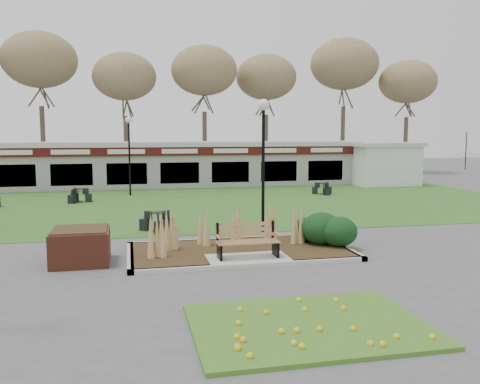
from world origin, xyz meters
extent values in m
plane|color=#515154|center=(0.00, 0.00, 0.00)|extent=(100.00, 100.00, 0.00)
cube|color=#31591C|center=(0.00, 12.00, 0.01)|extent=(34.00, 16.00, 0.02)
cube|color=#2D611B|center=(0.00, -4.60, 0.04)|extent=(4.20, 3.00, 0.08)
cube|color=#312213|center=(0.00, 1.20, 0.06)|extent=(6.22, 3.22, 0.12)
cube|color=#B7B7B2|center=(0.00, -0.41, 0.06)|extent=(6.40, 0.18, 0.12)
cube|color=#B7B7B2|center=(0.00, 2.81, 0.06)|extent=(6.40, 0.18, 0.12)
cube|color=#B7B7B2|center=(-3.11, 1.20, 0.06)|extent=(0.18, 3.40, 0.12)
cube|color=#B7B7B2|center=(3.11, 1.20, 0.06)|extent=(0.18, 3.40, 0.12)
cube|color=#B7B7B2|center=(0.00, 0.15, 0.07)|extent=(2.20, 1.20, 0.13)
cone|color=tan|center=(-1.90, 1.60, 0.70)|extent=(0.36, 0.36, 1.15)
cone|color=tan|center=(-0.90, 2.00, 0.70)|extent=(0.36, 0.36, 1.15)
cone|color=tan|center=(0.20, 2.20, 0.70)|extent=(0.36, 0.36, 1.15)
cone|color=tan|center=(1.10, 2.00, 0.70)|extent=(0.36, 0.36, 1.15)
cone|color=tan|center=(1.90, 1.60, 0.70)|extent=(0.36, 0.36, 1.15)
cone|color=tan|center=(-2.40, 0.80, 0.70)|extent=(0.36, 0.36, 1.15)
ellipsoid|color=black|center=(2.60, 1.40, 0.59)|extent=(1.21, 1.10, 0.99)
ellipsoid|color=black|center=(3.00, 1.00, 0.54)|extent=(1.10, 1.00, 0.90)
ellipsoid|color=black|center=(2.90, 1.90, 0.53)|extent=(1.06, 0.96, 0.86)
ellipsoid|color=black|center=(2.30, 1.90, 0.48)|extent=(0.92, 0.84, 0.76)
cube|color=#A36A49|center=(0.00, 0.15, 0.56)|extent=(1.70, 0.57, 0.04)
cube|color=#A36A49|center=(0.00, 0.46, 0.84)|extent=(1.70, 0.13, 0.44)
cube|color=black|center=(-0.78, 0.15, 0.34)|extent=(0.06, 0.55, 0.42)
cube|color=black|center=(0.78, 0.15, 0.34)|extent=(0.06, 0.55, 0.42)
cube|color=black|center=(-0.78, 0.45, 0.81)|extent=(0.06, 0.06, 0.50)
cube|color=black|center=(0.78, 0.45, 0.81)|extent=(0.06, 0.06, 0.50)
cube|color=#A36A49|center=(-0.82, 0.13, 0.74)|extent=(0.05, 0.50, 0.04)
cube|color=#A36A49|center=(0.82, 0.13, 0.74)|extent=(0.05, 0.50, 0.04)
cube|color=brown|center=(-4.40, 1.00, 0.45)|extent=(1.50, 1.50, 0.90)
cube|color=#312213|center=(-4.40, 1.00, 0.92)|extent=(1.40, 1.40, 0.06)
cube|color=#979699|center=(0.00, 20.00, 1.30)|extent=(24.00, 3.00, 2.60)
cube|color=#470F0F|center=(0.00, 18.45, 2.35)|extent=(24.00, 0.18, 0.55)
cube|color=silver|center=(0.00, 20.00, 2.75)|extent=(24.60, 3.40, 0.30)
cube|color=silver|center=(0.00, 18.34, 2.35)|extent=(22.00, 0.02, 0.28)
cube|color=black|center=(0.00, 18.55, 1.00)|extent=(22.00, 0.10, 1.30)
cube|color=white|center=(13.50, 18.00, 1.30)|extent=(4.00, 3.00, 2.60)
cube|color=silver|center=(13.50, 18.00, 2.70)|extent=(4.40, 3.40, 0.25)
cylinder|color=#47382B|center=(-9.00, 28.00, 2.59)|extent=(0.36, 0.36, 5.17)
ellipsoid|color=brown|center=(-9.00, 28.00, 8.39)|extent=(5.24, 5.24, 3.93)
cylinder|color=#47382B|center=(-3.00, 28.00, 2.59)|extent=(0.36, 0.36, 5.17)
ellipsoid|color=brown|center=(-3.00, 28.00, 8.39)|extent=(5.24, 5.24, 3.93)
cylinder|color=#47382B|center=(3.00, 28.00, 2.59)|extent=(0.36, 0.36, 5.17)
ellipsoid|color=brown|center=(3.00, 28.00, 8.39)|extent=(5.24, 5.24, 3.93)
cylinder|color=#47382B|center=(9.00, 28.00, 2.59)|extent=(0.36, 0.36, 5.17)
ellipsoid|color=brown|center=(9.00, 28.00, 8.39)|extent=(5.24, 5.24, 3.93)
cylinder|color=#47382B|center=(15.00, 28.00, 2.59)|extent=(0.36, 0.36, 5.17)
ellipsoid|color=brown|center=(15.00, 28.00, 8.39)|extent=(5.24, 5.24, 3.93)
cylinder|color=#47382B|center=(21.00, 28.00, 2.59)|extent=(0.36, 0.36, 5.17)
ellipsoid|color=brown|center=(21.00, 28.00, 8.39)|extent=(5.24, 5.24, 3.93)
cylinder|color=black|center=(1.23, 3.20, 2.11)|extent=(0.11, 0.11, 4.21)
sphere|color=white|center=(1.23, 3.20, 4.38)|extent=(0.38, 0.38, 0.38)
cylinder|color=black|center=(-3.03, 15.67, 2.00)|extent=(0.10, 0.10, 4.01)
sphere|color=white|center=(-3.03, 15.67, 4.17)|extent=(0.36, 0.36, 0.36)
cylinder|color=black|center=(-5.59, 13.45, 0.03)|extent=(0.39, 0.39, 0.03)
cylinder|color=black|center=(-5.59, 13.45, 0.35)|extent=(0.04, 0.04, 0.64)
cylinder|color=black|center=(-5.59, 13.45, 0.68)|extent=(0.54, 0.54, 0.02)
cube|color=black|center=(-5.10, 13.43, 0.23)|extent=(0.32, 0.32, 0.41)
cube|color=black|center=(-5.81, 13.89, 0.23)|extent=(0.41, 0.41, 0.41)
cube|color=black|center=(-5.85, 13.04, 0.23)|extent=(0.42, 0.42, 0.41)
cylinder|color=black|center=(-2.14, 5.00, 0.03)|extent=(0.39, 0.39, 0.03)
cylinder|color=black|center=(-2.14, 5.00, 0.35)|extent=(0.04, 0.04, 0.65)
cylinder|color=black|center=(-2.14, 5.00, 0.68)|extent=(0.54, 0.54, 0.02)
cube|color=black|center=(-1.72, 5.25, 0.23)|extent=(0.42, 0.42, 0.41)
cube|color=black|center=(-2.57, 5.24, 0.23)|extent=(0.41, 0.41, 0.41)
cube|color=black|center=(-2.13, 4.51, 0.23)|extent=(0.31, 0.31, 0.41)
cylinder|color=black|center=(7.62, 13.88, 0.03)|extent=(0.37, 0.37, 0.03)
cylinder|color=black|center=(7.62, 13.88, 0.33)|extent=(0.04, 0.04, 0.61)
cylinder|color=black|center=(7.62, 13.88, 0.65)|extent=(0.51, 0.51, 0.02)
cube|color=black|center=(8.02, 14.13, 0.22)|extent=(0.40, 0.40, 0.39)
cube|color=black|center=(7.21, 14.11, 0.22)|extent=(0.39, 0.39, 0.39)
cube|color=black|center=(7.63, 13.42, 0.22)|extent=(0.30, 0.30, 0.39)
cylinder|color=black|center=(16.00, 13.00, 1.10)|extent=(0.06, 0.06, 2.20)
imported|color=#3461B8|center=(16.00, 13.00, 1.54)|extent=(2.18, 2.21, 1.77)
camera|label=1|loc=(-3.09, -12.91, 3.49)|focal=38.00mm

